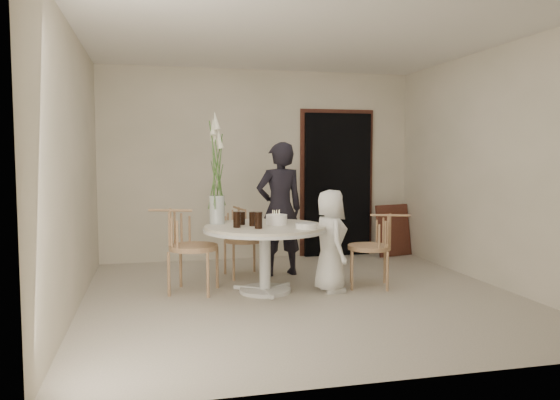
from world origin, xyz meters
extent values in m
plane|color=beige|center=(0.00, 0.00, 0.00)|extent=(4.50, 4.50, 0.00)
plane|color=white|center=(0.00, 0.00, 2.70)|extent=(4.50, 4.50, 0.00)
plane|color=#EDDFC7|center=(0.00, 2.25, 1.35)|extent=(4.50, 0.00, 4.50)
plane|color=#EDDFC7|center=(0.00, -2.25, 1.35)|extent=(4.50, 0.00, 4.50)
plane|color=#EDDFC7|center=(-2.25, 0.00, 1.35)|extent=(0.00, 4.50, 4.50)
plane|color=#EDDFC7|center=(2.25, 0.00, 1.35)|extent=(0.00, 4.50, 4.50)
cube|color=black|center=(1.15, 2.19, 1.05)|extent=(1.00, 0.10, 2.10)
cube|color=brown|center=(1.15, 2.23, 1.11)|extent=(1.12, 0.03, 2.22)
cylinder|color=silver|center=(-0.35, 0.25, 0.02)|extent=(0.56, 0.56, 0.04)
cylinder|color=silver|center=(-0.35, 0.25, 0.34)|extent=(0.12, 0.12, 0.65)
cylinder|color=silver|center=(-0.35, 0.25, 0.68)|extent=(1.33, 1.33, 0.03)
cylinder|color=beige|center=(-0.35, 0.25, 0.71)|extent=(1.30, 1.30, 0.04)
cube|color=brown|center=(1.95, 1.95, 0.38)|extent=(0.59, 0.30, 0.76)
cylinder|color=tan|center=(-0.60, 0.87, 0.22)|extent=(0.03, 0.03, 0.43)
cylinder|color=tan|center=(-0.22, 0.92, 0.22)|extent=(0.03, 0.03, 0.43)
cylinder|color=tan|center=(-0.65, 1.25, 0.22)|extent=(0.03, 0.03, 0.43)
cylinder|color=tan|center=(-0.27, 1.30, 0.22)|extent=(0.03, 0.03, 0.43)
cylinder|color=tan|center=(-0.44, 1.08, 0.45)|extent=(0.48, 0.48, 0.05)
cylinder|color=tan|center=(0.73, 0.47, 0.22)|extent=(0.03, 0.03, 0.43)
cylinder|color=tan|center=(0.60, 0.11, 0.22)|extent=(0.03, 0.03, 0.43)
cylinder|color=tan|center=(1.09, 0.34, 0.22)|extent=(0.03, 0.03, 0.43)
cylinder|color=tan|center=(0.96, -0.02, 0.22)|extent=(0.03, 0.03, 0.43)
cylinder|color=tan|center=(0.84, 0.22, 0.45)|extent=(0.48, 0.48, 0.05)
cylinder|color=tan|center=(-0.98, 0.15, 0.24)|extent=(0.03, 0.03, 0.47)
cylinder|color=tan|center=(-0.83, 0.55, 0.24)|extent=(0.03, 0.03, 0.47)
cylinder|color=tan|center=(-1.37, 0.30, 0.24)|extent=(0.03, 0.03, 0.47)
cylinder|color=tan|center=(-1.23, 0.69, 0.24)|extent=(0.03, 0.03, 0.47)
cylinder|color=tan|center=(-1.10, 0.42, 0.49)|extent=(0.52, 0.52, 0.05)
imported|color=black|center=(0.00, 1.06, 0.82)|extent=(0.65, 0.47, 1.65)
imported|color=white|center=(0.35, 0.12, 0.56)|extent=(0.36, 0.55, 1.11)
cylinder|color=white|center=(-0.21, 0.28, 0.79)|extent=(0.23, 0.23, 0.11)
cylinder|color=beige|center=(-0.21, 0.28, 0.87)|extent=(0.01, 0.01, 0.05)
cylinder|color=beige|center=(-0.18, 0.31, 0.87)|extent=(0.01, 0.01, 0.05)
cylinder|color=beige|center=(-0.25, 0.30, 0.87)|extent=(0.01, 0.01, 0.05)
cylinder|color=beige|center=(-0.20, 0.25, 0.87)|extent=(0.01, 0.01, 0.05)
cylinder|color=beige|center=(-0.24, 0.25, 0.87)|extent=(0.01, 0.01, 0.05)
cylinder|color=black|center=(-0.49, 0.23, 0.81)|extent=(0.09, 0.09, 0.15)
cylinder|color=black|center=(-0.47, 0.01, 0.82)|extent=(0.10, 0.10, 0.17)
cylinder|color=black|center=(-0.67, 0.15, 0.81)|extent=(0.09, 0.09, 0.17)
cylinder|color=black|center=(-0.58, 0.37, 0.80)|extent=(0.07, 0.07, 0.14)
cylinder|color=white|center=(0.01, -0.09, 0.76)|extent=(0.26, 0.26, 0.05)
cylinder|color=silver|center=(-0.83, 0.51, 0.89)|extent=(0.17, 0.17, 0.31)
cylinder|color=#447030|center=(-0.81, 0.53, 1.27)|extent=(0.01, 0.01, 0.78)
cone|color=white|center=(-0.81, 0.53, 1.66)|extent=(0.08, 0.08, 0.20)
cylinder|color=#447030|center=(-0.84, 0.54, 1.31)|extent=(0.01, 0.01, 0.84)
cone|color=white|center=(-0.84, 0.54, 1.73)|extent=(0.08, 0.08, 0.20)
cylinder|color=#447030|center=(-0.87, 0.51, 1.34)|extent=(0.01, 0.01, 0.91)
cone|color=white|center=(-0.87, 0.51, 1.79)|extent=(0.08, 0.08, 0.20)
cylinder|color=#447030|center=(-0.85, 0.48, 1.37)|extent=(0.01, 0.01, 0.98)
cone|color=white|center=(-0.85, 0.48, 1.86)|extent=(0.08, 0.08, 0.20)
cylinder|color=#447030|center=(-0.81, 0.49, 1.27)|extent=(0.01, 0.01, 0.78)
cone|color=white|center=(-0.81, 0.49, 1.66)|extent=(0.08, 0.08, 0.20)
camera|label=1|loc=(-1.54, -5.46, 1.47)|focal=35.00mm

